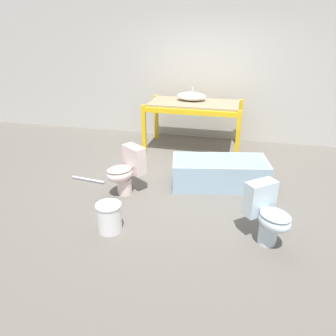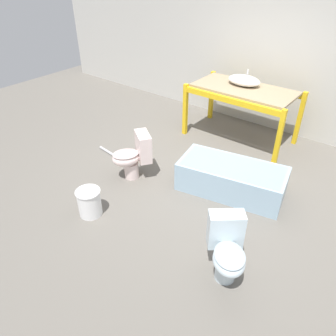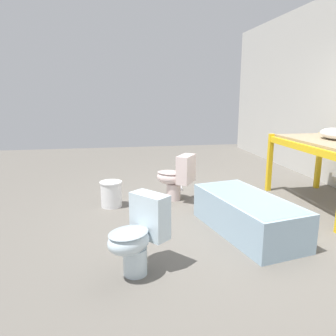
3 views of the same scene
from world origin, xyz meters
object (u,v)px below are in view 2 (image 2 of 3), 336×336
Objects in this scene: bucket_white at (89,202)px; toilet_near at (227,250)px; toilet_far at (133,156)px; bathtub_main at (232,177)px; sink_basin at (244,80)px.

toilet_near is at bearing 7.07° from bucket_white.
toilet_far is at bearing 119.65° from toilet_near.
bathtub_main is 1.92m from bucket_white.
bucket_white is at bearing 147.34° from toilet_near.
toilet_far is 0.98m from bucket_white.
bucket_white is at bearing -138.96° from bathtub_main.
sink_basin is 1.90m from bathtub_main.
sink_basin reaches higher than bathtub_main.
bathtub_main is at bearing 76.88° from toilet_near.
toilet_far reaches higher than bucket_white.
toilet_near and toilet_far have the same top height.
toilet_near is at bearing -74.77° from bathtub_main.
toilet_far is at bearing -104.88° from sink_basin.
toilet_far is at bearing 97.68° from bucket_white.
toilet_far is (-1.95, 0.73, 0.00)m from toilet_near.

